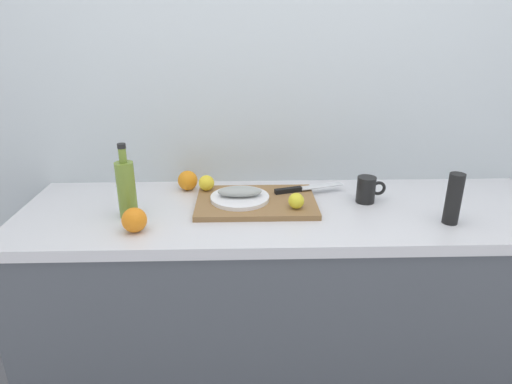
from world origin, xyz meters
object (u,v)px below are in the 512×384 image
object	(u,v)px
olive_oil_bottle	(126,188)
orange_0	(188,180)
white_plate	(240,198)
lemon_0	(296,201)
chef_knife	(300,189)
pepper_mill	(454,199)
cutting_board	(256,202)
fish_fillet	(240,192)
coffee_mug_0	(367,190)

from	to	relation	value
olive_oil_bottle	orange_0	bearing A→B (deg)	55.18
white_plate	lemon_0	world-z (taller)	lemon_0
chef_knife	pepper_mill	world-z (taller)	pepper_mill
lemon_0	pepper_mill	xyz separation A→B (m)	(0.52, -0.09, 0.04)
cutting_board	lemon_0	distance (m)	0.17
chef_knife	white_plate	bearing A→B (deg)	-177.63
fish_fillet	lemon_0	distance (m)	0.22
coffee_mug_0	orange_0	world-z (taller)	coffee_mug_0
olive_oil_bottle	chef_knife	bearing A→B (deg)	15.93
pepper_mill	olive_oil_bottle	bearing A→B (deg)	175.66
cutting_board	orange_0	world-z (taller)	orange_0
white_plate	orange_0	size ratio (longest dim) A/B	2.75
chef_knife	olive_oil_bottle	bearing A→B (deg)	178.76
white_plate	lemon_0	distance (m)	0.22
white_plate	fish_fillet	bearing A→B (deg)	0.00
olive_oil_bottle	fish_fillet	bearing A→B (deg)	13.67
pepper_mill	fish_fillet	bearing A→B (deg)	166.01
fish_fillet	coffee_mug_0	size ratio (longest dim) A/B	1.50
chef_knife	lemon_0	size ratio (longest dim) A/B	4.97
cutting_board	pepper_mill	xyz separation A→B (m)	(0.66, -0.18, 0.08)
chef_knife	cutting_board	bearing A→B (deg)	-171.97
olive_oil_bottle	coffee_mug_0	distance (m)	0.88
white_plate	orange_0	world-z (taller)	orange_0
white_plate	pepper_mill	size ratio (longest dim) A/B	1.24
chef_knife	olive_oil_bottle	size ratio (longest dim) A/B	1.07
white_plate	chef_knife	xyz separation A→B (m)	(0.24, 0.08, 0.00)
chef_knife	orange_0	world-z (taller)	orange_0
chef_knife	olive_oil_bottle	xyz separation A→B (m)	(-0.63, -0.18, 0.08)
lemon_0	coffee_mug_0	xyz separation A→B (m)	(0.28, 0.10, 0.00)
lemon_0	pepper_mill	distance (m)	0.53
chef_knife	coffee_mug_0	size ratio (longest dim) A/B	2.57
cutting_board	olive_oil_bottle	distance (m)	0.47
chef_knife	orange_0	bearing A→B (deg)	153.12
chef_knife	pepper_mill	size ratio (longest dim) A/B	1.59
chef_knife	pepper_mill	distance (m)	0.56
fish_fillet	olive_oil_bottle	world-z (taller)	olive_oil_bottle
cutting_board	white_plate	bearing A→B (deg)	-178.97
lemon_0	coffee_mug_0	distance (m)	0.30
orange_0	cutting_board	bearing A→B (deg)	-30.36
coffee_mug_0	lemon_0	bearing A→B (deg)	-160.71
coffee_mug_0	fish_fillet	bearing A→B (deg)	-178.46
white_plate	chef_knife	world-z (taller)	chef_knife
fish_fillet	white_plate	bearing A→B (deg)	0.00
lemon_0	fish_fillet	bearing A→B (deg)	157.18
orange_0	pepper_mill	xyz separation A→B (m)	(0.94, -0.34, 0.05)
white_plate	coffee_mug_0	world-z (taller)	coffee_mug_0
fish_fillet	olive_oil_bottle	distance (m)	0.41
white_plate	olive_oil_bottle	bearing A→B (deg)	-166.33
fish_fillet	chef_knife	world-z (taller)	fish_fillet
lemon_0	chef_knife	bearing A→B (deg)	78.12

